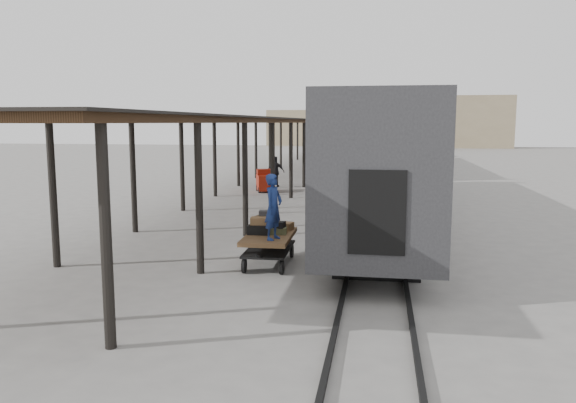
% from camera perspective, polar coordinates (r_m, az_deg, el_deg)
% --- Properties ---
extents(ground, '(160.00, 160.00, 0.00)m').
position_cam_1_polar(ground, '(16.56, -2.22, -5.68)').
color(ground, slate).
rests_on(ground, ground).
extents(train, '(3.45, 76.01, 4.01)m').
position_cam_1_polar(train, '(49.56, 9.38, 6.51)').
color(train, silver).
rests_on(train, ground).
extents(canopy, '(4.90, 64.30, 4.15)m').
position_cam_1_polar(canopy, '(40.31, -0.11, 8.15)').
color(canopy, '#422B19').
rests_on(canopy, ground).
extents(rails, '(1.54, 150.00, 0.12)m').
position_cam_1_polar(rails, '(49.90, 9.32, 3.49)').
color(rails, black).
rests_on(rails, ground).
extents(building_far, '(18.00, 10.00, 8.00)m').
position_cam_1_polar(building_far, '(94.37, 16.08, 7.77)').
color(building_far, tan).
rests_on(building_far, ground).
extents(building_left, '(12.00, 8.00, 6.00)m').
position_cam_1_polar(building_left, '(98.65, 1.68, 7.50)').
color(building_left, tan).
rests_on(building_left, ground).
extents(baggage_cart, '(1.30, 2.42, 0.86)m').
position_cam_1_polar(baggage_cart, '(15.57, -1.93, -4.11)').
color(baggage_cart, brown).
rests_on(baggage_cart, ground).
extents(suitcase_stack, '(1.17, 1.24, 0.58)m').
position_cam_1_polar(suitcase_stack, '(15.81, -2.00, -2.37)').
color(suitcase_stack, '#343436').
rests_on(suitcase_stack, baggage_cart).
extents(luggage_tug, '(1.28, 1.63, 1.26)m').
position_cam_1_polar(luggage_tug, '(32.03, -2.37, 2.04)').
color(luggage_tug, maroon).
rests_on(luggage_tug, ground).
extents(porter, '(0.60, 0.74, 1.74)m').
position_cam_1_polar(porter, '(14.70, -1.49, -0.55)').
color(porter, navy).
rests_on(porter, baggage_cart).
extents(pedestrian, '(1.12, 0.50, 1.88)m').
position_cam_1_polar(pedestrian, '(34.26, -1.27, 3.04)').
color(pedestrian, black).
rests_on(pedestrian, ground).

